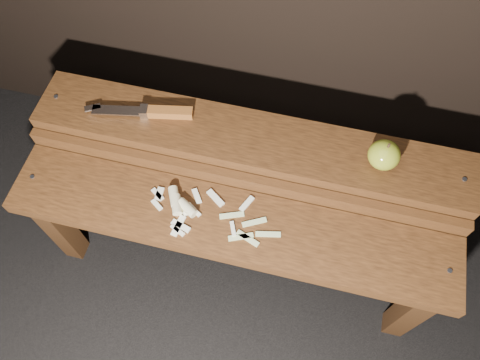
% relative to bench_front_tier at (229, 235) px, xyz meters
% --- Properties ---
extents(ground, '(60.00, 60.00, 0.00)m').
position_rel_bench_front_tier_xyz_m(ground, '(0.00, 0.06, -0.35)').
color(ground, black).
extents(bench_front_tier, '(1.20, 0.20, 0.42)m').
position_rel_bench_front_tier_xyz_m(bench_front_tier, '(0.00, 0.00, 0.00)').
color(bench_front_tier, '#341D0D').
rests_on(bench_front_tier, ground).
extents(bench_rear_tier, '(1.20, 0.21, 0.50)m').
position_rel_bench_front_tier_xyz_m(bench_rear_tier, '(0.00, 0.23, 0.06)').
color(bench_rear_tier, '#341D0D').
rests_on(bench_rear_tier, ground).
extents(apple, '(0.08, 0.08, 0.09)m').
position_rel_bench_front_tier_xyz_m(apple, '(0.35, 0.23, 0.18)').
color(apple, olive).
rests_on(apple, bench_rear_tier).
extents(knife, '(0.30, 0.08, 0.03)m').
position_rel_bench_front_tier_xyz_m(knife, '(-0.26, 0.24, 0.16)').
color(knife, brown).
rests_on(knife, bench_rear_tier).
extents(apple_scraps, '(0.37, 0.16, 0.03)m').
position_rel_bench_front_tier_xyz_m(apple_scraps, '(-0.11, 0.02, 0.08)').
color(apple_scraps, beige).
rests_on(apple_scraps, bench_front_tier).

